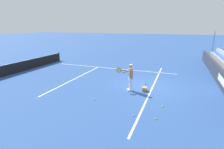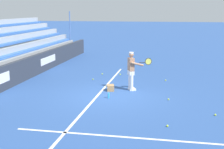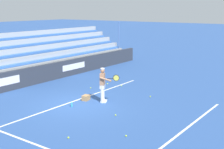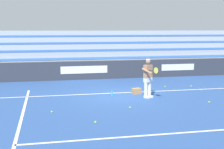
# 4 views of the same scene
# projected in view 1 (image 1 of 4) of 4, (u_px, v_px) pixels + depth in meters

# --- Properties ---
(ground_plane) EXTENTS (160.00, 160.00, 0.00)m
(ground_plane) POSITION_uv_depth(u_px,v_px,m) (145.00, 86.00, 11.99)
(ground_plane) COLOR #2D5193
(court_baseline_white) EXTENTS (12.00, 0.10, 0.01)m
(court_baseline_white) POSITION_uv_depth(u_px,v_px,m) (152.00, 87.00, 11.81)
(court_baseline_white) COLOR white
(court_baseline_white) RESTS_ON ground
(court_sideline_white) EXTENTS (0.10, 12.00, 0.01)m
(court_sideline_white) POSITION_uv_depth(u_px,v_px,m) (112.00, 68.00, 17.06)
(court_sideline_white) COLOR white
(court_sideline_white) RESTS_ON ground
(court_service_line_white) EXTENTS (8.22, 0.10, 0.01)m
(court_service_line_white) POSITION_uv_depth(u_px,v_px,m) (76.00, 78.00, 13.88)
(court_service_line_white) COLOR white
(court_service_line_white) RESTS_ON ground
(tennis_player) EXTENTS (0.57, 1.07, 1.71)m
(tennis_player) POSITION_uv_depth(u_px,v_px,m) (130.00, 77.00, 10.99)
(tennis_player) COLOR silver
(tennis_player) RESTS_ON ground
(ball_box_cardboard) EXTENTS (0.46, 0.38, 0.26)m
(ball_box_cardboard) POSITION_uv_depth(u_px,v_px,m) (145.00, 89.00, 11.13)
(ball_box_cardboard) COLOR #A87F51
(ball_box_cardboard) RESTS_ON ground
(tennis_ball_far_left) EXTENTS (0.07, 0.07, 0.07)m
(tennis_ball_far_left) POSITION_uv_depth(u_px,v_px,m) (163.00, 106.00, 8.96)
(tennis_ball_far_left) COLOR #CCE533
(tennis_ball_far_left) RESTS_ON ground
(tennis_ball_on_baseline) EXTENTS (0.07, 0.07, 0.07)m
(tennis_ball_on_baseline) POSITION_uv_depth(u_px,v_px,m) (124.00, 72.00, 15.60)
(tennis_ball_on_baseline) COLOR #CCE533
(tennis_ball_on_baseline) RESTS_ON ground
(tennis_ball_near_player) EXTENTS (0.07, 0.07, 0.07)m
(tennis_ball_near_player) POSITION_uv_depth(u_px,v_px,m) (133.00, 116.00, 8.04)
(tennis_ball_near_player) COLOR #CCE533
(tennis_ball_near_player) RESTS_ON ground
(tennis_ball_far_right) EXTENTS (0.07, 0.07, 0.07)m
(tennis_ball_far_right) POSITION_uv_depth(u_px,v_px,m) (113.00, 81.00, 12.94)
(tennis_ball_far_right) COLOR #CCE533
(tennis_ball_far_right) RESTS_ON ground
(tennis_ball_stray_back) EXTENTS (0.07, 0.07, 0.07)m
(tennis_ball_stray_back) POSITION_uv_depth(u_px,v_px,m) (94.00, 99.00, 9.80)
(tennis_ball_stray_back) COLOR #CCE533
(tennis_ball_stray_back) RESTS_ON ground
(tennis_ball_midcourt) EXTENTS (0.07, 0.07, 0.07)m
(tennis_ball_midcourt) POSITION_uv_depth(u_px,v_px,m) (102.00, 74.00, 14.93)
(tennis_ball_midcourt) COLOR #CCE533
(tennis_ball_midcourt) RESTS_ON ground
(tennis_ball_by_box) EXTENTS (0.07, 0.07, 0.07)m
(tennis_ball_by_box) POSITION_uv_depth(u_px,v_px,m) (156.00, 119.00, 7.77)
(tennis_ball_by_box) COLOR #CCE533
(tennis_ball_by_box) RESTS_ON ground
(water_bottle) EXTENTS (0.07, 0.07, 0.22)m
(water_bottle) POSITION_uv_depth(u_px,v_px,m) (146.00, 83.00, 12.27)
(water_bottle) COLOR #33B2E5
(water_bottle) RESTS_ON ground
(tennis_net) EXTENTS (11.09, 0.09, 1.07)m
(tennis_net) POSITION_uv_depth(u_px,v_px,m) (21.00, 66.00, 15.73)
(tennis_net) COLOR #33383D
(tennis_net) RESTS_ON ground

